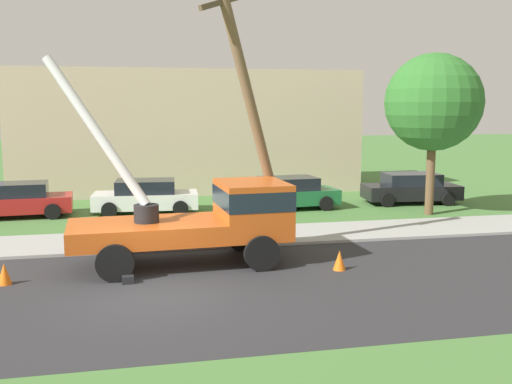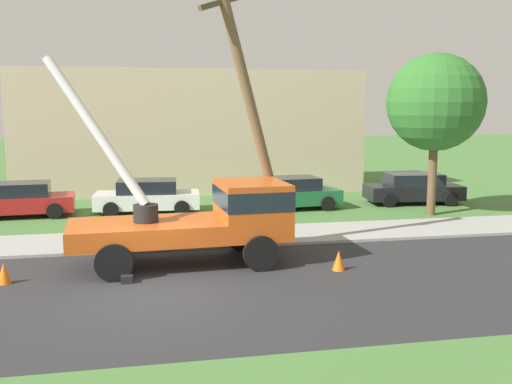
{
  "view_description": "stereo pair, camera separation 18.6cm",
  "coord_description": "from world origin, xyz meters",
  "px_view_note": "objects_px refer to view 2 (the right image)",
  "views": [
    {
      "loc": [
        -0.5,
        -14.09,
        4.55
      ],
      "look_at": [
        3.32,
        3.95,
        1.84
      ],
      "focal_mm": 41.2,
      "sensor_mm": 36.0,
      "label": 1
    },
    {
      "loc": [
        -0.31,
        -14.12,
        4.55
      ],
      "look_at": [
        3.32,
        3.95,
        1.84
      ],
      "focal_mm": 41.2,
      "sensor_mm": 36.0,
      "label": 2
    }
  ],
  "objects_px": {
    "leaning_utility_pole": "(252,110)",
    "traffic_cone_behind": "(4,273)",
    "utility_truck": "(208,215)",
    "parked_sedan_white": "(147,196)",
    "traffic_cone_ahead": "(339,260)",
    "parked_sedan_red": "(19,200)",
    "roadside_tree_near": "(435,103)",
    "parked_sedan_black": "(413,189)",
    "parked_sedan_green": "(290,193)"
  },
  "relations": [
    {
      "from": "traffic_cone_behind",
      "to": "parked_sedan_red",
      "type": "height_order",
      "value": "parked_sedan_red"
    },
    {
      "from": "traffic_cone_ahead",
      "to": "roadside_tree_near",
      "type": "distance_m",
      "value": 10.79
    },
    {
      "from": "utility_truck",
      "to": "roadside_tree_near",
      "type": "xyz_separation_m",
      "value": [
        10.09,
        5.75,
        3.27
      ]
    },
    {
      "from": "utility_truck",
      "to": "parked_sedan_black",
      "type": "xyz_separation_m",
      "value": [
        10.68,
        8.58,
        -0.7
      ]
    },
    {
      "from": "parked_sedan_green",
      "to": "utility_truck",
      "type": "bearing_deg",
      "value": -119.05
    },
    {
      "from": "traffic_cone_behind",
      "to": "parked_sedan_green",
      "type": "height_order",
      "value": "parked_sedan_green"
    },
    {
      "from": "leaning_utility_pole",
      "to": "parked_sedan_white",
      "type": "relative_size",
      "value": 1.92
    },
    {
      "from": "traffic_cone_ahead",
      "to": "parked_sedan_black",
      "type": "bearing_deg",
      "value": 54.5
    },
    {
      "from": "traffic_cone_ahead",
      "to": "parked_sedan_black",
      "type": "xyz_separation_m",
      "value": [
        7.22,
        10.12,
        0.43
      ]
    },
    {
      "from": "parked_sedan_black",
      "to": "roadside_tree_near",
      "type": "bearing_deg",
      "value": -101.68
    },
    {
      "from": "leaning_utility_pole",
      "to": "traffic_cone_ahead",
      "type": "xyz_separation_m",
      "value": [
        1.97,
        -2.58,
        -4.15
      ]
    },
    {
      "from": "utility_truck",
      "to": "parked_sedan_green",
      "type": "distance_m",
      "value": 9.5
    },
    {
      "from": "parked_sedan_white",
      "to": "roadside_tree_near",
      "type": "height_order",
      "value": "roadside_tree_near"
    },
    {
      "from": "traffic_cone_ahead",
      "to": "parked_sedan_green",
      "type": "relative_size",
      "value": 0.12
    },
    {
      "from": "parked_sedan_red",
      "to": "parked_sedan_green",
      "type": "height_order",
      "value": "same"
    },
    {
      "from": "parked_sedan_red",
      "to": "leaning_utility_pole",
      "type": "bearing_deg",
      "value": -42.62
    },
    {
      "from": "leaning_utility_pole",
      "to": "parked_sedan_white",
      "type": "height_order",
      "value": "leaning_utility_pole"
    },
    {
      "from": "parked_sedan_red",
      "to": "parked_sedan_white",
      "type": "xyz_separation_m",
      "value": [
        5.24,
        -0.1,
        0.0
      ]
    },
    {
      "from": "traffic_cone_ahead",
      "to": "parked_sedan_black",
      "type": "height_order",
      "value": "parked_sedan_black"
    },
    {
      "from": "utility_truck",
      "to": "parked_sedan_white",
      "type": "distance_m",
      "value": 8.78
    },
    {
      "from": "traffic_cone_behind",
      "to": "parked_sedan_black",
      "type": "bearing_deg",
      "value": 30.87
    },
    {
      "from": "parked_sedan_red",
      "to": "roadside_tree_near",
      "type": "height_order",
      "value": "roadside_tree_near"
    },
    {
      "from": "parked_sedan_green",
      "to": "roadside_tree_near",
      "type": "bearing_deg",
      "value": -24.8
    },
    {
      "from": "traffic_cone_behind",
      "to": "parked_sedan_green",
      "type": "relative_size",
      "value": 0.12
    },
    {
      "from": "traffic_cone_behind",
      "to": "parked_sedan_white",
      "type": "bearing_deg",
      "value": 68.45
    },
    {
      "from": "utility_truck",
      "to": "leaning_utility_pole",
      "type": "relative_size",
      "value": 0.8
    },
    {
      "from": "traffic_cone_ahead",
      "to": "roadside_tree_near",
      "type": "height_order",
      "value": "roadside_tree_near"
    },
    {
      "from": "parked_sedan_green",
      "to": "leaning_utility_pole",
      "type": "bearing_deg",
      "value": -113.23
    },
    {
      "from": "parked_sedan_white",
      "to": "parked_sedan_green",
      "type": "relative_size",
      "value": 0.99
    },
    {
      "from": "parked_sedan_white",
      "to": "leaning_utility_pole",
      "type": "bearing_deg",
      "value": -67.72
    },
    {
      "from": "traffic_cone_behind",
      "to": "parked_sedan_green",
      "type": "bearing_deg",
      "value": 42.94
    },
    {
      "from": "parked_sedan_red",
      "to": "parked_sedan_white",
      "type": "relative_size",
      "value": 1.0
    },
    {
      "from": "traffic_cone_behind",
      "to": "parked_sedan_red",
      "type": "distance_m",
      "value": 9.87
    },
    {
      "from": "traffic_cone_ahead",
      "to": "parked_sedan_white",
      "type": "relative_size",
      "value": 0.12
    },
    {
      "from": "traffic_cone_behind",
      "to": "roadside_tree_near",
      "type": "distance_m",
      "value": 17.5
    },
    {
      "from": "parked_sedan_white",
      "to": "parked_sedan_black",
      "type": "relative_size",
      "value": 0.99
    },
    {
      "from": "traffic_cone_ahead",
      "to": "parked_sedan_green",
      "type": "distance_m",
      "value": 9.9
    },
    {
      "from": "utility_truck",
      "to": "traffic_cone_behind",
      "type": "distance_m",
      "value": 5.64
    },
    {
      "from": "traffic_cone_behind",
      "to": "roadside_tree_near",
      "type": "height_order",
      "value": "roadside_tree_near"
    },
    {
      "from": "leaning_utility_pole",
      "to": "roadside_tree_near",
      "type": "relative_size",
      "value": 1.29
    },
    {
      "from": "leaning_utility_pole",
      "to": "traffic_cone_behind",
      "type": "height_order",
      "value": "leaning_utility_pole"
    },
    {
      "from": "leaning_utility_pole",
      "to": "traffic_cone_behind",
      "type": "distance_m",
      "value": 8.33
    },
    {
      "from": "parked_sedan_white",
      "to": "parked_sedan_green",
      "type": "height_order",
      "value": "same"
    },
    {
      "from": "utility_truck",
      "to": "traffic_cone_ahead",
      "type": "xyz_separation_m",
      "value": [
        3.46,
        -1.54,
        -1.13
      ]
    },
    {
      "from": "traffic_cone_ahead",
      "to": "parked_sedan_red",
      "type": "bearing_deg",
      "value": 135.16
    },
    {
      "from": "utility_truck",
      "to": "parked_sedan_red",
      "type": "distance_m",
      "value": 11.11
    },
    {
      "from": "leaning_utility_pole",
      "to": "traffic_cone_behind",
      "type": "bearing_deg",
      "value": -163.23
    },
    {
      "from": "parked_sedan_white",
      "to": "parked_sedan_black",
      "type": "height_order",
      "value": "same"
    },
    {
      "from": "traffic_cone_behind",
      "to": "parked_sedan_black",
      "type": "distance_m",
      "value": 18.76
    },
    {
      "from": "traffic_cone_ahead",
      "to": "traffic_cone_behind",
      "type": "xyz_separation_m",
      "value": [
        -8.88,
        0.49,
        0.0
      ]
    }
  ]
}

